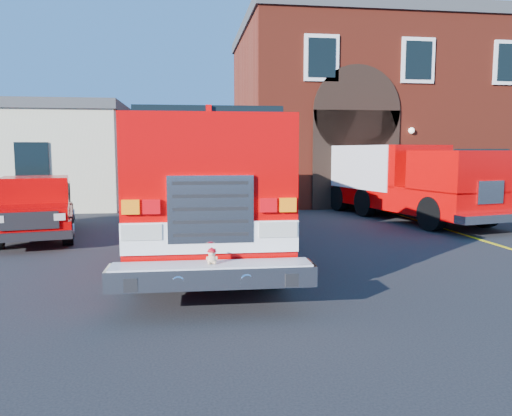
{
  "coord_description": "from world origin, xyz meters",
  "views": [
    {
      "loc": [
        -1.3,
        -10.57,
        2.4
      ],
      "look_at": [
        0.0,
        -1.2,
        1.3
      ],
      "focal_mm": 35.0,
      "sensor_mm": 36.0,
      "label": 1
    }
  ],
  "objects": [
    {
      "name": "ground",
      "position": [
        0.0,
        0.0,
        0.0
      ],
      "size": [
        100.0,
        100.0,
        0.0
      ],
      "primitive_type": "plane",
      "color": "black",
      "rests_on": "ground"
    },
    {
      "name": "parking_stripe_near",
      "position": [
        6.5,
        1.0,
        0.0
      ],
      "size": [
        0.12,
        3.0,
        0.01
      ],
      "primitive_type": "cube",
      "color": "#DDC10B",
      "rests_on": "ground"
    },
    {
      "name": "parking_stripe_mid",
      "position": [
        6.5,
        4.0,
        0.0
      ],
      "size": [
        0.12,
        3.0,
        0.01
      ],
      "primitive_type": "cube",
      "color": "#DDC10B",
      "rests_on": "ground"
    },
    {
      "name": "parking_stripe_far",
      "position": [
        6.5,
        7.0,
        0.0
      ],
      "size": [
        0.12,
        3.0,
        0.01
      ],
      "primitive_type": "cube",
      "color": "#DDC10B",
      "rests_on": "ground"
    },
    {
      "name": "fire_station",
      "position": [
        8.99,
        13.98,
        4.25
      ],
      "size": [
        15.2,
        10.2,
        8.45
      ],
      "color": "maroon",
      "rests_on": "ground"
    },
    {
      "name": "side_building",
      "position": [
        -9.0,
        13.0,
        2.2
      ],
      "size": [
        10.2,
        8.2,
        4.35
      ],
      "color": "beige",
      "rests_on": "ground"
    },
    {
      "name": "fire_engine",
      "position": [
        -0.9,
        1.52,
        1.61
      ],
      "size": [
        2.96,
        10.15,
        3.12
      ],
      "color": "black",
      "rests_on": "ground"
    },
    {
      "name": "pickup_truck",
      "position": [
        -5.45,
        3.91,
        0.8
      ],
      "size": [
        2.86,
        5.4,
        1.68
      ],
      "color": "black",
      "rests_on": "ground"
    },
    {
      "name": "secondary_truck",
      "position": [
        6.33,
        6.15,
        1.41
      ],
      "size": [
        4.15,
        8.29,
        2.58
      ],
      "color": "black",
      "rests_on": "ground"
    }
  ]
}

